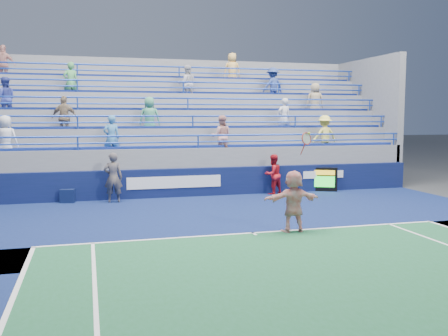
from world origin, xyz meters
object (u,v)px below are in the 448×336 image
object	(u,v)px
serve_speed_board	(320,179)
tennis_player	(293,201)
judge_chair	(68,195)
line_judge	(113,178)
ball_girl	(273,174)

from	to	relation	value
serve_speed_board	tennis_player	bearing A→B (deg)	-121.40
judge_chair	tennis_player	xyz separation A→B (m)	(5.97, -6.42, 0.56)
serve_speed_board	line_judge	bearing A→B (deg)	-176.66
serve_speed_board	tennis_player	xyz separation A→B (m)	(-3.94, -6.46, 0.34)
serve_speed_board	tennis_player	size ratio (longest dim) A/B	0.51
serve_speed_board	judge_chair	distance (m)	9.92
ball_girl	line_judge	bearing A→B (deg)	-17.46
judge_chair	tennis_player	world-z (taller)	tennis_player
tennis_player	line_judge	world-z (taller)	tennis_player
tennis_player	ball_girl	size ratio (longest dim) A/B	1.68
tennis_player	line_judge	distance (m)	7.42
serve_speed_board	line_judge	distance (m)	8.36
judge_chair	ball_girl	xyz separation A→B (m)	(7.79, -0.17, 0.51)
judge_chair	tennis_player	distance (m)	8.79
serve_speed_board	ball_girl	world-z (taller)	ball_girl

